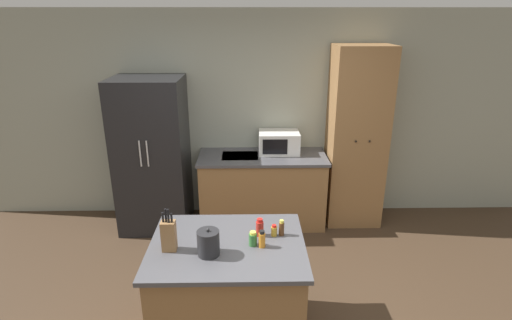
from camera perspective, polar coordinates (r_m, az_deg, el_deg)
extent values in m
cube|color=#9EA393|center=(5.10, -0.12, 6.23)|extent=(7.20, 0.06, 2.60)
cube|color=black|center=(4.97, -14.55, 0.69)|extent=(0.81, 0.73, 1.85)
cylinder|color=silver|center=(4.58, -16.23, 0.87)|extent=(0.02, 0.02, 0.30)
cylinder|color=silver|center=(4.56, -15.26, 0.88)|extent=(0.02, 0.02, 0.30)
cube|color=olive|center=(5.05, 0.90, -4.35)|extent=(1.52, 0.64, 0.86)
cube|color=#4C4C51|center=(4.89, 0.93, 0.46)|extent=(1.56, 0.68, 0.03)
cube|color=#9EA0A3|center=(4.88, -2.29, 0.56)|extent=(0.44, 0.34, 0.01)
cube|color=olive|center=(5.03, 14.12, 3.08)|extent=(0.66, 0.54, 2.20)
sphere|color=black|center=(4.74, 14.09, 2.59)|extent=(0.02, 0.02, 0.02)
sphere|color=black|center=(4.78, 15.93, 2.58)|extent=(0.02, 0.02, 0.02)
cube|color=olive|center=(3.37, -3.92, -18.45)|extent=(1.12, 0.88, 0.85)
cube|color=#4C4C51|center=(3.11, -4.11, -12.09)|extent=(1.18, 0.94, 0.03)
cube|color=white|center=(4.96, 3.29, 2.56)|extent=(0.50, 0.36, 0.26)
cube|color=black|center=(4.78, 2.74, 1.89)|extent=(0.30, 0.01, 0.18)
cube|color=olive|center=(3.03, -12.35, -10.55)|extent=(0.10, 0.08, 0.23)
cylinder|color=black|center=(2.96, -13.17, -7.96)|extent=(0.02, 0.02, 0.08)
cylinder|color=black|center=(2.95, -12.78, -7.72)|extent=(0.02, 0.02, 0.10)
cylinder|color=black|center=(2.94, -12.43, -7.80)|extent=(0.02, 0.02, 0.11)
cylinder|color=black|center=(2.95, -11.98, -8.06)|extent=(0.02, 0.02, 0.07)
cylinder|color=gold|center=(3.18, 2.59, -10.13)|extent=(0.05, 0.05, 0.08)
cylinder|color=red|center=(3.16, 2.61, -9.40)|extent=(0.04, 0.04, 0.02)
cylinder|color=#563319|center=(3.18, 3.66, -9.80)|extent=(0.04, 0.04, 0.11)
cylinder|color=#E5DB4C|center=(3.15, 3.69, -8.77)|extent=(0.03, 0.03, 0.02)
cylinder|color=#B2281E|center=(3.17, 0.58, -9.78)|extent=(0.06, 0.06, 0.12)
cylinder|color=red|center=(3.13, 0.58, -8.62)|extent=(0.05, 0.05, 0.03)
cylinder|color=orange|center=(3.03, 0.85, -11.39)|extent=(0.05, 0.05, 0.11)
cylinder|color=black|center=(2.99, 0.86, -10.28)|extent=(0.04, 0.04, 0.02)
cylinder|color=#337033|center=(3.05, -0.44, -11.31)|extent=(0.06, 0.06, 0.09)
cylinder|color=#E5DB4C|center=(3.02, -0.45, -10.39)|extent=(0.05, 0.05, 0.02)
cylinder|color=#232326|center=(2.94, -6.82, -11.68)|extent=(0.16, 0.16, 0.19)
sphere|color=#262628|center=(2.89, -6.91, -9.88)|extent=(0.02, 0.02, 0.02)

